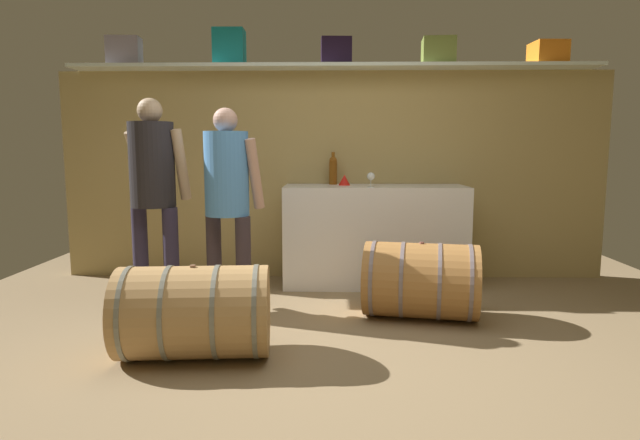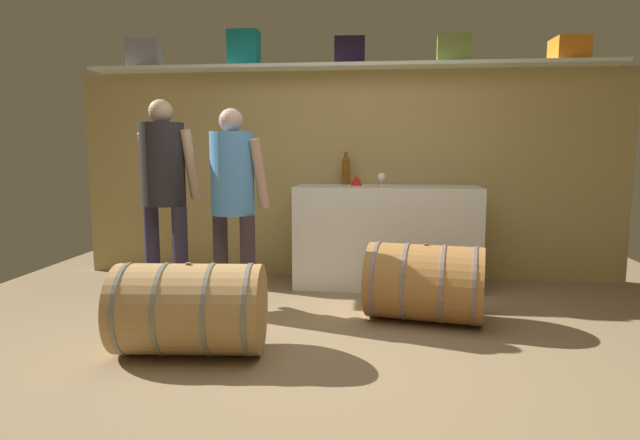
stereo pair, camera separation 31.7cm
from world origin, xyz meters
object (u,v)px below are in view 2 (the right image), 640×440
object	(u,v)px
toolcase_teal	(244,49)
wine_glass	(381,177)
wine_bottle_amber	(346,170)
work_cabinet	(386,236)
toolcase_olive	(454,50)
toolcase_black	(349,51)
wine_barrel_near	(190,309)
wine_barrel_far	(425,283)
toolcase_grey	(144,54)
visitor_tasting	(233,189)
winemaker_pouring	(164,180)
red_funnel	(356,180)
toolcase_orange	(569,50)

from	to	relation	value
toolcase_teal	wine_glass	bearing A→B (deg)	-17.10
wine_bottle_amber	work_cabinet	bearing A→B (deg)	-24.60
toolcase_olive	wine_glass	distance (m)	1.37
toolcase_teal	toolcase_black	world-z (taller)	toolcase_teal
wine_glass	wine_barrel_near	world-z (taller)	wine_glass
work_cabinet	wine_barrel_far	bearing A→B (deg)	-74.71
toolcase_grey	visitor_tasting	xyz separation A→B (m)	(1.17, -1.11, -1.22)
winemaker_pouring	visitor_tasting	world-z (taller)	winemaker_pouring
toolcase_teal	red_funnel	bearing A→B (deg)	-7.99
wine_barrel_far	visitor_tasting	world-z (taller)	visitor_tasting
toolcase_orange	toolcase_black	bearing A→B (deg)	177.69
toolcase_olive	red_funnel	xyz separation A→B (m)	(-0.87, -0.14, -1.19)
toolcase_teal	red_funnel	distance (m)	1.65
red_funnel	wine_barrel_near	xyz separation A→B (m)	(-0.96, -1.89, -0.70)
toolcase_teal	work_cabinet	distance (m)	2.24
red_funnel	toolcase_grey	bearing A→B (deg)	176.17
wine_barrel_far	toolcase_olive	bearing A→B (deg)	85.95
toolcase_teal	visitor_tasting	xyz separation A→B (m)	(0.17, -1.11, -1.25)
toolcase_olive	wine_barrel_near	xyz separation A→B (m)	(-1.84, -2.03, -1.90)
wine_bottle_amber	toolcase_black	bearing A→B (deg)	33.25
toolcase_black	toolcase_orange	bearing A→B (deg)	-3.29
toolcase_black	red_funnel	bearing A→B (deg)	-63.09
wine_barrel_near	wine_barrel_far	distance (m)	1.73
wine_bottle_amber	visitor_tasting	xyz separation A→B (m)	(-0.81, -1.10, -0.11)
work_cabinet	winemaker_pouring	bearing A→B (deg)	-158.55
toolcase_black	wine_glass	distance (m)	1.26
winemaker_pouring	toolcase_black	bearing A→B (deg)	51.18
wine_bottle_amber	visitor_tasting	distance (m)	1.37
wine_barrel_far	wine_barrel_near	bearing A→B (deg)	-141.12
toolcase_teal	visitor_tasting	world-z (taller)	toolcase_teal
toolcase_black	wine_bottle_amber	size ratio (longest dim) A/B	0.90
toolcase_orange	wine_glass	size ratio (longest dim) A/B	2.24
toolcase_grey	visitor_tasting	bearing A→B (deg)	-47.68
toolcase_olive	wine_barrel_near	bearing A→B (deg)	-127.91
wine_glass	winemaker_pouring	world-z (taller)	winemaker_pouring
wine_glass	visitor_tasting	distance (m)	1.36
toolcase_black	visitor_tasting	size ratio (longest dim) A/B	0.18
red_funnel	wine_barrel_near	size ratio (longest dim) A/B	0.12
toolcase_grey	wine_barrel_far	xyz separation A→B (m)	(2.65, -1.21, -1.91)
toolcase_olive	toolcase_orange	size ratio (longest dim) A/B	1.00
work_cabinet	toolcase_grey	bearing A→B (deg)	175.21
wine_glass	toolcase_teal	bearing A→B (deg)	163.57
toolcase_grey	toolcase_teal	world-z (taller)	toolcase_teal
toolcase_grey	work_cabinet	distance (m)	2.94
toolcase_black	red_funnel	distance (m)	1.21
work_cabinet	wine_barrel_far	distance (m)	1.06
toolcase_black	red_funnel	xyz separation A→B (m)	(0.08, -0.14, -1.20)
toolcase_black	wine_glass	xyz separation A→B (m)	(0.31, -0.39, -1.15)
toolcase_grey	red_funnel	distance (m)	2.42
toolcase_teal	wine_bottle_amber	size ratio (longest dim) A/B	1.07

